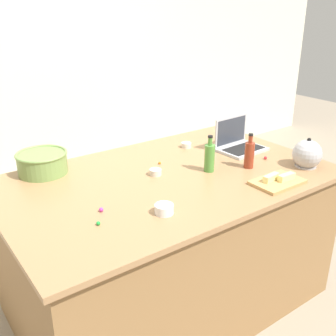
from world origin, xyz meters
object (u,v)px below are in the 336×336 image
object	(u,v)px
kettle	(307,154)
ramekin_medium	(186,145)
mixing_bowl_large	(42,162)
butter_stick_right	(271,178)
ramekin_small	(156,172)
laptop	(239,143)
bottle_olive	(210,157)
bottle_soy	(249,154)
cutting_board	(277,182)
butter_stick_left	(286,177)
ramekin_wide	(164,209)

from	to	relation	value
kettle	ramekin_medium	bearing A→B (deg)	118.40
mixing_bowl_large	butter_stick_right	bearing A→B (deg)	-42.31
ramekin_small	ramekin_medium	world-z (taller)	same
laptop	ramekin_medium	bearing A→B (deg)	137.38
mixing_bowl_large	bottle_olive	xyz separation A→B (m)	(0.82, -0.55, 0.02)
ramekin_small	butter_stick_right	bearing A→B (deg)	-46.37
bottle_olive	ramekin_medium	distance (m)	0.44
bottle_olive	butter_stick_right	size ratio (longest dim) A/B	2.03
mixing_bowl_large	bottle_soy	xyz separation A→B (m)	(1.05, -0.65, 0.02)
cutting_board	butter_stick_left	size ratio (longest dim) A/B	2.62
laptop	mixing_bowl_large	distance (m)	1.29
mixing_bowl_large	bottle_olive	world-z (taller)	bottle_olive
bottle_olive	bottle_soy	xyz separation A→B (m)	(0.23, -0.10, -0.00)
bottle_olive	ramekin_small	xyz separation A→B (m)	(-0.29, 0.14, -0.07)
ramekin_wide	mixing_bowl_large	bearing A→B (deg)	109.88
kettle	ramekin_medium	world-z (taller)	kettle
ramekin_small	laptop	bearing A→B (deg)	2.32
cutting_board	ramekin_medium	bearing A→B (deg)	92.98
ramekin_small	bottle_soy	bearing A→B (deg)	-24.44
ramekin_wide	ramekin_small	bearing A→B (deg)	60.85
butter_stick_left	ramekin_medium	bearing A→B (deg)	96.16
cutting_board	butter_stick_right	distance (m)	0.05
bottle_soy	butter_stick_right	size ratio (longest dim) A/B	1.98
cutting_board	butter_stick_left	world-z (taller)	butter_stick_left
laptop	butter_stick_right	bearing A→B (deg)	-116.56
bottle_soy	butter_stick_left	world-z (taller)	bottle_soy
mixing_bowl_large	kettle	bearing A→B (deg)	-32.16
bottle_olive	laptop	bearing A→B (deg)	22.09
butter_stick_right	ramekin_small	distance (m)	0.66
laptop	ramekin_medium	size ratio (longest dim) A/B	4.57
kettle	bottle_olive	bearing A→B (deg)	150.94
bottle_olive	kettle	xyz separation A→B (m)	(0.53, -0.30, -0.01)
kettle	butter_stick_right	xyz separation A→B (m)	(-0.37, -0.04, -0.04)
bottle_soy	kettle	bearing A→B (deg)	-33.17
kettle	ramekin_small	distance (m)	0.94
mixing_bowl_large	cutting_board	bearing A→B (deg)	-42.17
laptop	butter_stick_right	xyz separation A→B (m)	(-0.25, -0.51, -0.01)
ramekin_small	ramekin_wide	distance (m)	0.47
bottle_olive	bottle_soy	bearing A→B (deg)	-23.25
bottle_soy	laptop	bearing A→B (deg)	55.90
bottle_soy	ramekin_medium	distance (m)	0.52
ramekin_wide	bottle_olive	bearing A→B (deg)	27.19
laptop	bottle_soy	xyz separation A→B (m)	(-0.18, -0.27, 0.04)
cutting_board	ramekin_small	distance (m)	0.70
laptop	bottle_soy	size ratio (longest dim) A/B	1.48
bottle_olive	cutting_board	world-z (taller)	bottle_olive
cutting_board	ramekin_small	world-z (taller)	ramekin_small
mixing_bowl_large	butter_stick_left	distance (m)	1.41
bottle_soy	ramekin_wide	distance (m)	0.78
bottle_soy	butter_stick_left	bearing A→B (deg)	-89.28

